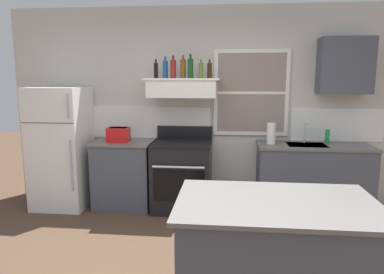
{
  "coord_description": "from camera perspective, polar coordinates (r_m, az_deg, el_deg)",
  "views": [
    {
      "loc": [
        0.34,
        -2.65,
        1.76
      ],
      "look_at": [
        -0.05,
        1.2,
        1.1
      ],
      "focal_mm": 32.97,
      "sensor_mm": 36.0,
      "label": 1
    }
  ],
  "objects": [
    {
      "name": "back_wall",
      "position": [
        4.9,
        2.17,
        4.91
      ],
      "size": [
        5.4,
        0.11,
        2.7
      ],
      "color": "beige",
      "rests_on": "ground_plane"
    },
    {
      "name": "refrigerator",
      "position": [
        5.11,
        -20.35,
        -1.61
      ],
      "size": [
        0.7,
        0.72,
        1.63
      ],
      "color": "white",
      "rests_on": "ground_plane"
    },
    {
      "name": "counter_left_of_stove",
      "position": [
        4.93,
        -10.84,
        -5.82
      ],
      "size": [
        0.79,
        0.63,
        0.91
      ],
      "color": "#474C56",
      "rests_on": "ground_plane"
    },
    {
      "name": "toaster",
      "position": [
        4.78,
        -11.8,
        0.43
      ],
      "size": [
        0.3,
        0.2,
        0.19
      ],
      "color": "red",
      "rests_on": "counter_left_of_stove"
    },
    {
      "name": "stove_range",
      "position": [
        4.73,
        -1.6,
        -6.21
      ],
      "size": [
        0.76,
        0.69,
        1.09
      ],
      "color": "black",
      "rests_on": "ground_plane"
    },
    {
      "name": "range_hood_shelf",
      "position": [
        4.65,
        -1.51,
        8.0
      ],
      "size": [
        0.96,
        0.52,
        0.24
      ],
      "color": "white"
    },
    {
      "name": "bottle_balsamic_dark",
      "position": [
        4.73,
        -5.85,
        10.69
      ],
      "size": [
        0.06,
        0.06,
        0.24
      ],
      "color": "black",
      "rests_on": "range_hood_shelf"
    },
    {
      "name": "bottle_blue_liqueur",
      "position": [
        4.7,
        -4.34,
        10.9
      ],
      "size": [
        0.07,
        0.07,
        0.28
      ],
      "color": "#1E478C",
      "rests_on": "range_hood_shelf"
    },
    {
      "name": "bottle_red_label_wine",
      "position": [
        4.61,
        -3.05,
        10.98
      ],
      "size": [
        0.07,
        0.07,
        0.29
      ],
      "color": "maroon",
      "rests_on": "range_hood_shelf"
    },
    {
      "name": "bottle_amber_wine",
      "position": [
        4.64,
        -1.45,
        11.03
      ],
      "size": [
        0.07,
        0.07,
        0.3
      ],
      "color": "brown",
      "rests_on": "range_hood_shelf"
    },
    {
      "name": "bottle_dark_green_wine",
      "position": [
        4.58,
        -0.25,
        11.09
      ],
      "size": [
        0.07,
        0.07,
        0.3
      ],
      "color": "#143819",
      "rests_on": "range_hood_shelf"
    },
    {
      "name": "bottle_olive_oil_square",
      "position": [
        4.58,
        1.47,
        10.75
      ],
      "size": [
        0.06,
        0.06,
        0.24
      ],
      "color": "#4C601E",
      "rests_on": "range_hood_shelf"
    },
    {
      "name": "bottle_brown_stout",
      "position": [
        4.66,
        2.85,
        10.73
      ],
      "size": [
        0.06,
        0.06,
        0.24
      ],
      "color": "#381E0F",
      "rests_on": "range_hood_shelf"
    },
    {
      "name": "counter_right_with_sink",
      "position": [
        4.86,
        18.89,
        -6.41
      ],
      "size": [
        1.43,
        0.63,
        0.91
      ],
      "color": "#474C56",
      "rests_on": "ground_plane"
    },
    {
      "name": "sink_faucet",
      "position": [
        4.8,
        17.88,
        1.13
      ],
      "size": [
        0.03,
        0.17,
        0.28
      ],
      "color": "silver",
      "rests_on": "counter_right_with_sink"
    },
    {
      "name": "paper_towel_roll",
      "position": [
        4.64,
        12.68,
        0.57
      ],
      "size": [
        0.11,
        0.11,
        0.27
      ],
      "primitive_type": "cylinder",
      "color": "white",
      "rests_on": "counter_right_with_sink"
    },
    {
      "name": "dish_soap_bottle",
      "position": [
        4.88,
        21.03,
        0.08
      ],
      "size": [
        0.06,
        0.06,
        0.18
      ],
      "primitive_type": "cylinder",
      "color": "#268C3F",
      "rests_on": "counter_right_with_sink"
    },
    {
      "name": "kitchen_island",
      "position": [
        2.74,
        13.2,
        -18.99
      ],
      "size": [
        1.4,
        0.9,
        0.91
      ],
      "color": "#474C56",
      "rests_on": "ground_plane"
    },
    {
      "name": "upper_cabinet_right",
      "position": [
        4.91,
        23.5,
        10.53
      ],
      "size": [
        0.64,
        0.32,
        0.7
      ],
      "color": "#474C56"
    }
  ]
}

